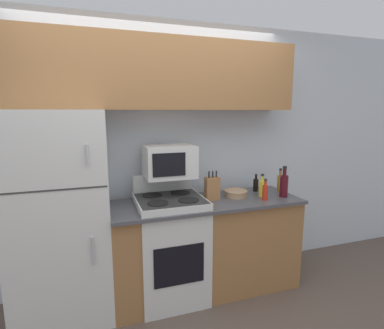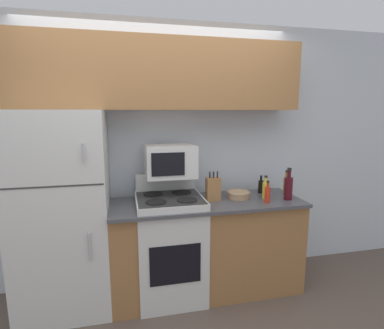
{
  "view_description": "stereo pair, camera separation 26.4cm",
  "coord_description": "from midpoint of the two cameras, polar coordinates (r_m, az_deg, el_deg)",
  "views": [
    {
      "loc": [
        -0.6,
        -2.21,
        1.71
      ],
      "look_at": [
        0.23,
        0.26,
        1.24
      ],
      "focal_mm": 28.0,
      "sensor_mm": 36.0,
      "label": 1
    },
    {
      "loc": [
        -0.35,
        -2.28,
        1.71
      ],
      "look_at": [
        0.23,
        0.26,
        1.24
      ],
      "focal_mm": 28.0,
      "sensor_mm": 36.0,
      "label": 2
    }
  ],
  "objects": [
    {
      "name": "microwave",
      "position": [
        2.71,
        -7.12,
        0.57
      ],
      "size": [
        0.45,
        0.34,
        0.29
      ],
      "color": "silver",
      "rests_on": "stove"
    },
    {
      "name": "bowl",
      "position": [
        2.91,
        5.78,
        -5.47
      ],
      "size": [
        0.22,
        0.22,
        0.06
      ],
      "color": "tan",
      "rests_on": "lower_cabinets"
    },
    {
      "name": "knife_block",
      "position": [
        2.77,
        1.15,
        -4.61
      ],
      "size": [
        0.13,
        0.08,
        0.27
      ],
      "color": "#9E6B3D",
      "rests_on": "lower_cabinets"
    },
    {
      "name": "bottle_hot_sauce",
      "position": [
        2.82,
        11.18,
        -5.17
      ],
      "size": [
        0.05,
        0.05,
        0.2
      ],
      "color": "red",
      "rests_on": "lower_cabinets"
    },
    {
      "name": "stove",
      "position": [
        2.84,
        -6.9,
        -15.33
      ],
      "size": [
        0.59,
        0.59,
        1.11
      ],
      "color": "silver",
      "rests_on": "ground_plane"
    },
    {
      "name": "upper_cabinets",
      "position": [
        2.76,
        -8.95,
        16.56
      ],
      "size": [
        2.51,
        0.36,
        0.61
      ],
      "color": "#9E6B3D",
      "rests_on": "refrigerator"
    },
    {
      "name": "ground_plane",
      "position": [
        2.86,
        -5.95,
        -26.65
      ],
      "size": [
        12.0,
        12.0,
        0.0
      ],
      "primitive_type": "plane",
      "color": "brown"
    },
    {
      "name": "lower_cabinets",
      "position": [
        2.95,
        0.04,
        -15.18
      ],
      "size": [
        1.76,
        0.61,
        0.89
      ],
      "color": "#9E6B3D",
      "rests_on": "ground_plane"
    },
    {
      "name": "bottle_wine_red",
      "position": [
        2.96,
        14.7,
        -3.8
      ],
      "size": [
        0.08,
        0.08,
        0.3
      ],
      "color": "#470F19",
      "rests_on": "lower_cabinets"
    },
    {
      "name": "wall_back",
      "position": [
        2.98,
        -9.22,
        1.62
      ],
      "size": [
        8.0,
        0.05,
        2.55
      ],
      "color": "silver",
      "rests_on": "ground_plane"
    },
    {
      "name": "bottle_soy_sauce",
      "position": [
        3.12,
        9.7,
        -3.8
      ],
      "size": [
        0.05,
        0.05,
        0.18
      ],
      "color": "black",
      "rests_on": "lower_cabinets"
    },
    {
      "name": "refrigerator",
      "position": [
        2.72,
        -26.43,
        -9.12
      ],
      "size": [
        0.75,
        0.66,
        1.72
      ],
      "color": "silver",
      "rests_on": "ground_plane"
    },
    {
      "name": "bottle_cooking_spray",
      "position": [
        2.94,
        10.71,
        -4.38
      ],
      "size": [
        0.06,
        0.06,
        0.22
      ],
      "color": "gold",
      "rests_on": "lower_cabinets"
    },
    {
      "name": "bottle_vinegar",
      "position": [
        3.16,
        14.15,
        -3.36
      ],
      "size": [
        0.06,
        0.06,
        0.24
      ],
      "color": "olive",
      "rests_on": "lower_cabinets"
    }
  ]
}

